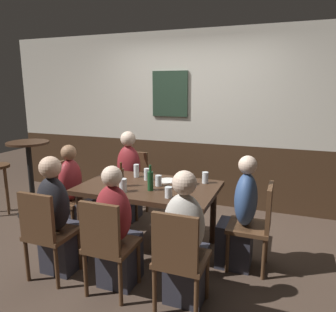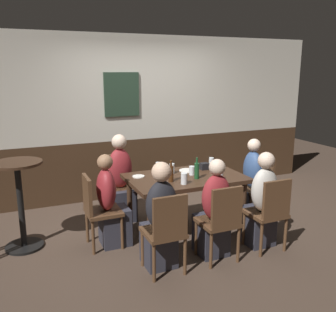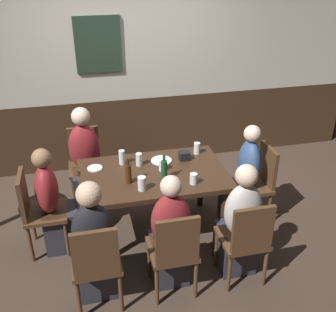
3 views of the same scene
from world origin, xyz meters
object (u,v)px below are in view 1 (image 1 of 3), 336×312
Objects in this scene: dining_table at (149,193)px; person_left_far at (128,182)px; person_mid_near at (117,236)px; highball_clear at (205,178)px; chair_head_east at (257,222)px; beer_glass_tall at (168,193)px; condiment_caddy at (188,180)px; person_left_near at (58,223)px; chair_left_near at (46,230)px; person_head_east at (240,221)px; chair_left_far at (133,180)px; plate_white_large at (168,181)px; side_bar_table at (31,172)px; pint_glass_stout at (136,171)px; plate_white_small at (114,175)px; pint_glass_amber at (158,181)px; chair_mid_near at (107,242)px; tumbler_short at (147,175)px; tumbler_water at (123,186)px; chair_right_near at (179,256)px; person_right_near at (185,248)px; chair_head_west at (64,194)px; person_head_west at (75,198)px; beer_bottle_brown at (121,177)px; beer_bottle_green at (150,180)px.

dining_table is 1.22× the size of person_left_far.
highball_clear is (0.55, 1.02, 0.32)m from person_mid_near.
chair_head_east is 8.30× the size of beer_glass_tall.
person_left_near is at bearing -138.23° from condiment_caddy.
chair_left_near is 1.85m from person_head_east.
chair_left_far reaches higher than dining_table.
plate_white_large is 2.10m from side_bar_table.
pint_glass_stout is at bearing 138.46° from beer_glass_tall.
highball_clear is at bearing 3.54° from pint_glass_stout.
side_bar_table is (-1.41, 0.11, -0.13)m from plate_white_small.
chair_mid_near is at bearing -96.34° from pint_glass_amber.
person_head_east reaches higher than side_bar_table.
tumbler_short is 0.88× the size of plate_white_small.
tumbler_water is 0.41m from pint_glass_amber.
chair_left_near and chair_right_near have the same top height.
person_head_east reaches higher than plate_white_large.
person_right_near is (1.29, 0.16, -0.01)m from chair_left_near.
chair_head_west is 0.96m from pint_glass_stout.
person_right_near is 1.10× the size of side_bar_table.
highball_clear is (1.53, 0.30, 0.32)m from person_head_west.
person_head_east is at bearing -9.46° from tumbler_short.
person_left_near reaches higher than dining_table.
person_left_far is at bearing 134.27° from beer_glass_tall.
person_head_east is 0.79m from person_right_near.
condiment_caddy is at bearing 106.37° from person_right_near.
beer_bottle_brown is at bearing 56.76° from person_left_near.
chair_left_far reaches higher than tumbler_water.
chair_mid_near reaches higher than plate_white_large.
person_right_near is 0.96× the size of person_left_far.
chair_mid_near reaches higher than tumbler_water.
chair_left_near is 1.29m from chair_right_near.
condiment_caddy is (-0.27, 0.91, 0.30)m from person_right_near.
person_head_east is 1.15m from tumbler_short.
beer_bottle_green reaches higher than highball_clear.
chair_right_near reaches higher than dining_table.
plate_white_large is at bearing -40.11° from chair_left_far.
chair_mid_near is 1.87m from chair_left_far.
pint_glass_stout reaches higher than pint_glass_amber.
pint_glass_stout reaches higher than chair_left_near.
chair_head_east is 1.99m from chair_left_far.
chair_left_near is 1.23m from pint_glass_stout.
person_head_west is (-0.98, 0.00, -0.18)m from dining_table.
person_mid_near is 0.81m from pint_glass_amber.
person_left_near reaches higher than chair_left_far.
person_head_east is 1.33m from pint_glass_stout.
person_head_west reaches higher than pint_glass_amber.
beer_glass_tall is 0.78× the size of tumbler_short.
tumbler_water is at bearing -129.91° from pint_glass_amber.
person_head_east is (0.99, 0.88, -0.02)m from chair_mid_near.
chair_right_near reaches higher than plate_white_large.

